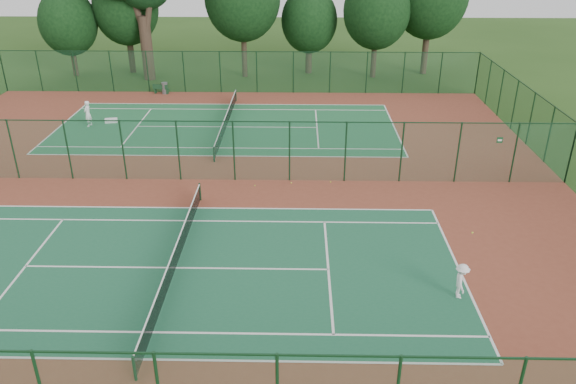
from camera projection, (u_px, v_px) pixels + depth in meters
The scene contains 18 objects.
ground at pixel (208, 180), 31.70m from camera, with size 120.00×120.00×0.00m, color #264916.
red_pad at pixel (208, 180), 31.70m from camera, with size 40.00×36.00×0.01m, color brown.
court_near at pixel (176, 268), 23.59m from camera, with size 23.77×10.97×0.01m, color #1D5B3C.
court_far at pixel (227, 127), 39.80m from camera, with size 23.77×10.97×0.01m, color #1F6438.
fence_north at pixel (239, 72), 47.15m from camera, with size 40.00×0.09×3.50m.
fence_east at pixel (571, 153), 30.58m from camera, with size 0.09×36.00×3.50m.
fence_divider at pixel (206, 151), 30.94m from camera, with size 40.00×0.09×3.50m.
tennis_net_near at pixel (175, 257), 23.36m from camera, with size 0.10×12.90×0.97m.
tennis_net_far at pixel (226, 120), 39.57m from camera, with size 0.10×12.90×0.97m.
player_near at pixel (461, 281), 21.47m from camera, with size 0.94×0.54×1.46m, color white.
player_far at pixel (88, 114), 39.58m from camera, with size 0.67×0.44×1.83m, color white.
trash_bin at pixel (165, 88), 47.32m from camera, with size 0.53×0.53×0.95m, color slate.
bench at pixel (161, 89), 47.31m from camera, with size 1.39×0.64×0.83m.
kit_bag at pixel (111, 121), 40.59m from camera, with size 0.87×0.33×0.33m, color white.
stray_ball_a at pixel (291, 183), 31.21m from camera, with size 0.07×0.07×0.07m, color #E5F238.
stray_ball_b at pixel (331, 182), 31.30m from camera, with size 0.08×0.08×0.08m, color gold.
stray_ball_c at pixel (255, 185), 30.90m from camera, with size 0.06×0.06×0.06m, color #BDD631.
evergreen_row at pixel (251, 74), 53.53m from camera, with size 39.00×5.00×12.00m, color black, non-canonical shape.
Camera 1 is at (5.11, -28.76, 13.15)m, focal length 35.00 mm.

